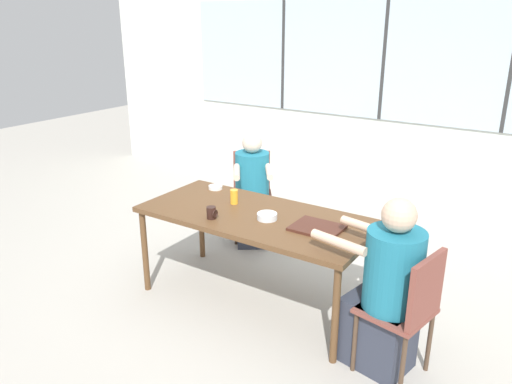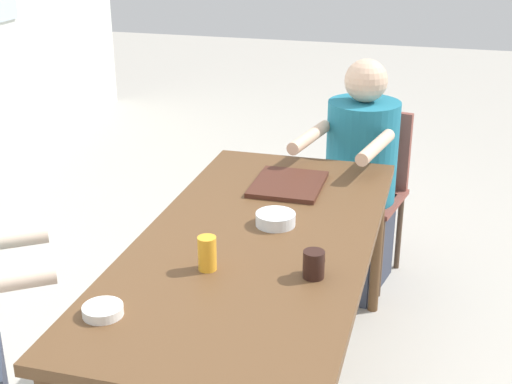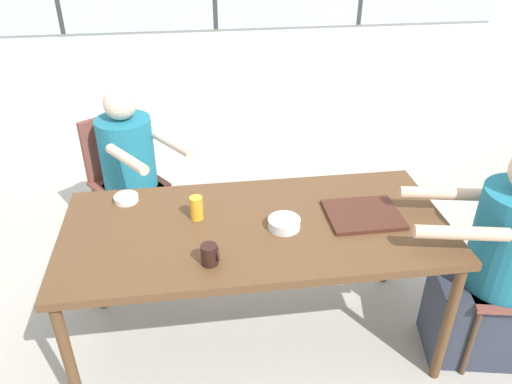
# 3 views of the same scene
# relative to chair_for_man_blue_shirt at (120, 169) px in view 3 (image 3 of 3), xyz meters

# --- Properties ---
(ground_plane) EXTENTS (16.00, 16.00, 0.00)m
(ground_plane) POSITION_rel_chair_for_man_blue_shirt_xyz_m (0.76, -1.08, -0.53)
(ground_plane) COLOR #B2ADA3
(dining_table) EXTENTS (1.82, 0.84, 0.75)m
(dining_table) POSITION_rel_chair_for_man_blue_shirt_xyz_m (0.76, -1.08, 0.16)
(dining_table) COLOR brown
(dining_table) RESTS_ON ground_plane
(chair_for_man_blue_shirt) EXTENTS (0.56, 0.56, 0.88)m
(chair_for_man_blue_shirt) POSITION_rel_chair_for_man_blue_shirt_xyz_m (0.00, 0.00, 0.00)
(chair_for_man_blue_shirt) COLOR brown
(chair_for_man_blue_shirt) RESTS_ON ground_plane
(person_woman_green_shirt) EXTENTS (0.71, 0.47, 1.19)m
(person_woman_green_shirt) POSITION_rel_chair_for_man_blue_shirt_xyz_m (1.89, -1.31, -0.00)
(person_woman_green_shirt) COLOR #333847
(person_woman_green_shirt) RESTS_ON ground_plane
(person_man_blue_shirt) EXTENTS (0.62, 0.69, 1.12)m
(person_man_blue_shirt) POSITION_rel_chair_for_man_blue_shirt_xyz_m (0.10, -0.14, -0.03)
(person_man_blue_shirt) COLOR #333847
(person_man_blue_shirt) RESTS_ON ground_plane
(food_tray_dark) EXTENTS (0.35, 0.29, 0.02)m
(food_tray_dark) POSITION_rel_chair_for_man_blue_shirt_xyz_m (1.28, -1.08, 0.23)
(food_tray_dark) COLOR #472319
(food_tray_dark) RESTS_ON dining_table
(coffee_mug) EXTENTS (0.08, 0.07, 0.09)m
(coffee_mug) POSITION_rel_chair_for_man_blue_shirt_xyz_m (0.53, -1.34, 0.27)
(coffee_mug) COLOR black
(coffee_mug) RESTS_ON dining_table
(juice_glass) EXTENTS (0.06, 0.06, 0.12)m
(juice_glass) POSITION_rel_chair_for_man_blue_shirt_xyz_m (0.49, -0.99, 0.28)
(juice_glass) COLOR gold
(juice_glass) RESTS_ON dining_table
(bowl_white_shallow) EXTENTS (0.15, 0.15, 0.05)m
(bowl_white_shallow) POSITION_rel_chair_for_man_blue_shirt_xyz_m (0.89, -1.12, 0.25)
(bowl_white_shallow) COLOR silver
(bowl_white_shallow) RESTS_ON dining_table
(bowl_cereal) EXTENTS (0.12, 0.12, 0.03)m
(bowl_cereal) POSITION_rel_chair_for_man_blue_shirt_xyz_m (0.14, -0.78, 0.24)
(bowl_cereal) COLOR white
(bowl_cereal) RESTS_ON dining_table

